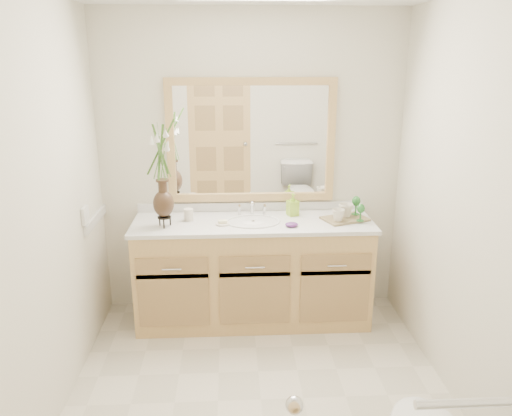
{
  "coord_description": "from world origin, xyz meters",
  "views": [
    {
      "loc": [
        -0.17,
        -2.61,
        2.05
      ],
      "look_at": [
        0.0,
        0.65,
        1.05
      ],
      "focal_mm": 35.0,
      "sensor_mm": 36.0,
      "label": 1
    }
  ],
  "objects": [
    {
      "name": "flower_vase",
      "position": [
        -0.66,
        0.93,
        1.33
      ],
      "size": [
        0.18,
        0.18,
        0.74
      ],
      "rotation": [
        0.0,
        0.0,
        0.42
      ],
      "color": "black",
      "rests_on": "counter"
    },
    {
      "name": "soap_bottle",
      "position": [
        0.32,
        1.15,
        0.91
      ],
      "size": [
        0.09,
        0.1,
        0.16
      ],
      "primitive_type": "imported",
      "rotation": [
        0.0,
        0.0,
        0.35
      ],
      "color": "#94C52E",
      "rests_on": "counter"
    },
    {
      "name": "soap_dish",
      "position": [
        -0.23,
        0.94,
        0.84
      ],
      "size": [
        0.11,
        0.11,
        0.03
      ],
      "color": "beige",
      "rests_on": "counter"
    },
    {
      "name": "mirror",
      "position": [
        0.0,
        1.28,
        1.41
      ],
      "size": [
        1.32,
        0.04,
        0.97
      ],
      "color": "white",
      "rests_on": "wall_back"
    },
    {
      "name": "tumbler",
      "position": [
        -0.49,
        1.06,
        0.88
      ],
      "size": [
        0.07,
        0.07,
        0.09
      ],
      "primitive_type": "cylinder",
      "color": "beige",
      "rests_on": "counter"
    },
    {
      "name": "counter",
      "position": [
        0.0,
        1.01,
        0.82
      ],
      "size": [
        1.84,
        0.57,
        0.03
      ],
      "primitive_type": "cube",
      "color": "silver",
      "rests_on": "vanity"
    },
    {
      "name": "wall_left",
      "position": [
        -1.2,
        0.0,
        1.2
      ],
      "size": [
        0.02,
        2.6,
        2.4
      ],
      "primitive_type": "cube",
      "color": "beige",
      "rests_on": "floor"
    },
    {
      "name": "wall_back",
      "position": [
        0.0,
        1.3,
        1.2
      ],
      "size": [
        2.4,
        0.02,
        2.4
      ],
      "primitive_type": "cube",
      "color": "beige",
      "rests_on": "floor"
    },
    {
      "name": "wall_right",
      "position": [
        1.2,
        0.0,
        1.2
      ],
      "size": [
        0.02,
        2.6,
        2.4
      ],
      "primitive_type": "cube",
      "color": "beige",
      "rests_on": "floor"
    },
    {
      "name": "tray",
      "position": [
        0.71,
        1.01,
        0.84
      ],
      "size": [
        0.39,
        0.32,
        0.02
      ],
      "primitive_type": "cube",
      "rotation": [
        0.0,
        0.0,
        0.37
      ],
      "color": "olive",
      "rests_on": "counter"
    },
    {
      "name": "floor",
      "position": [
        0.0,
        0.0,
        0.0
      ],
      "size": [
        2.6,
        2.6,
        0.0
      ],
      "primitive_type": "plane",
      "color": "beige",
      "rests_on": "ground"
    },
    {
      "name": "vanity",
      "position": [
        0.0,
        1.01,
        0.4
      ],
      "size": [
        1.8,
        0.55,
        0.8
      ],
      "color": "tan",
      "rests_on": "floor"
    },
    {
      "name": "mug_right",
      "position": [
        0.72,
        1.04,
        0.9
      ],
      "size": [
        0.15,
        0.15,
        0.11
      ],
      "primitive_type": "imported",
      "rotation": [
        0.0,
        0.0,
        0.74
      ],
      "color": "beige",
      "rests_on": "tray"
    },
    {
      "name": "purple_dish",
      "position": [
        0.28,
        0.87,
        0.85
      ],
      "size": [
        0.11,
        0.09,
        0.03
      ],
      "primitive_type": "ellipsoid",
      "rotation": [
        0.0,
        0.0,
        0.18
      ],
      "color": "#57246E",
      "rests_on": "counter"
    },
    {
      "name": "grab_bar",
      "position": [
        0.7,
        -1.27,
        0.95
      ],
      "size": [
        0.55,
        0.03,
        0.03
      ],
      "primitive_type": "cylinder",
      "rotation": [
        0.0,
        1.57,
        0.0
      ],
      "color": "silver",
      "rests_on": "wall_front"
    },
    {
      "name": "wall_front",
      "position": [
        0.0,
        -1.3,
        1.2
      ],
      "size": [
        2.4,
        0.02,
        2.4
      ],
      "primitive_type": "cube",
      "color": "beige",
      "rests_on": "floor"
    },
    {
      "name": "door",
      "position": [
        -0.3,
        -1.29,
        1.0
      ],
      "size": [
        0.8,
        0.03,
        2.0
      ],
      "primitive_type": "cube",
      "color": "tan",
      "rests_on": "floor"
    },
    {
      "name": "goblet_back",
      "position": [
        0.81,
        1.09,
        0.95
      ],
      "size": [
        0.07,
        0.07,
        0.15
      ],
      "color": "#246E28",
      "rests_on": "tray"
    },
    {
      "name": "goblet_front",
      "position": [
        0.81,
        0.93,
        0.94
      ],
      "size": [
        0.06,
        0.06,
        0.13
      ],
      "color": "#246E28",
      "rests_on": "tray"
    },
    {
      "name": "switch_plate",
      "position": [
        -1.19,
        0.76,
        0.98
      ],
      "size": [
        0.02,
        0.12,
        0.12
      ],
      "primitive_type": "cube",
      "color": "white",
      "rests_on": "wall_left"
    },
    {
      "name": "mug_left",
      "position": [
        0.64,
        0.94,
        0.9
      ],
      "size": [
        0.13,
        0.12,
        0.1
      ],
      "primitive_type": "imported",
      "rotation": [
        0.0,
        0.0,
        -0.41
      ],
      "color": "beige",
      "rests_on": "tray"
    },
    {
      "name": "sink",
      "position": [
        0.0,
        1.0,
        0.78
      ],
      "size": [
        0.38,
        0.34,
        0.23
      ],
      "color": "white",
      "rests_on": "counter"
    }
  ]
}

